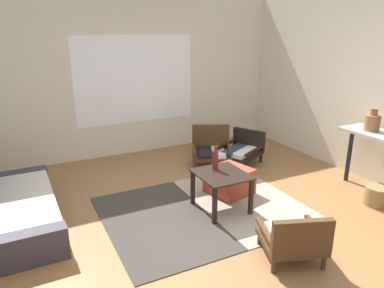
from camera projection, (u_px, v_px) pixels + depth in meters
The scene contains 13 objects.
ground_plane at pixel (227, 231), 3.94m from camera, with size 7.80×7.80×0.00m, color olive.
far_wall_with_window at pixel (134, 76), 6.13m from camera, with size 5.60×0.13×2.70m.
side_wall_right at pixel (383, 88), 4.92m from camera, with size 0.12×6.60×2.70m, color beige.
area_rug at pixel (204, 210), 4.39m from camera, with size 2.38×1.88×0.01m.
couch at pixel (14, 208), 3.99m from camera, with size 0.78×1.87×0.70m.
coffee_table at pixel (221, 181), 4.30m from camera, with size 0.57×0.63×0.48m.
armchair_by_window at pixel (211, 148), 5.85m from camera, with size 0.79×0.76×0.61m.
armchair_striped_foreground at pixel (294, 238), 3.36m from camera, with size 0.71×0.69×0.53m.
armchair_corner at pixel (242, 149), 5.87m from camera, with size 0.83×0.80×0.52m.
ottoman_orange at pixel (229, 181), 4.80m from camera, with size 0.51×0.51×0.35m, color #993D28.
clay_vase at pixel (372, 122), 4.73m from camera, with size 0.19×0.19×0.30m.
glass_bottle at pixel (215, 160), 4.36m from camera, with size 0.07×0.07×0.30m.
wicker_basket at pixel (377, 196), 4.51m from camera, with size 0.31×0.31×0.24m, color olive.
Camera 1 is at (-1.89, -2.92, 2.13)m, focal length 33.48 mm.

